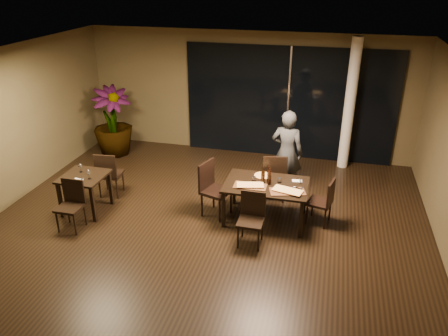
# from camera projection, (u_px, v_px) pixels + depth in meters

# --- Properties ---
(ground) EXTENTS (8.00, 8.00, 0.00)m
(ground) POSITION_uv_depth(u_px,v_px,m) (202.00, 235.00, 7.74)
(ground) COLOR black
(ground) RESTS_ON ground
(wall_back) EXTENTS (8.00, 0.10, 3.00)m
(wall_back) POSITION_uv_depth(u_px,v_px,m) (248.00, 94.00, 10.67)
(wall_back) COLOR brown
(wall_back) RESTS_ON ground
(ceiling) EXTENTS (8.00, 8.00, 0.04)m
(ceiling) POSITION_uv_depth(u_px,v_px,m) (197.00, 64.00, 6.47)
(ceiling) COLOR white
(ceiling) RESTS_ON wall_back
(window_panel) EXTENTS (5.00, 0.06, 2.70)m
(window_panel) POSITION_uv_depth(u_px,v_px,m) (288.00, 103.00, 10.43)
(window_panel) COLOR black
(window_panel) RESTS_ON ground
(column) EXTENTS (0.24, 0.24, 3.00)m
(column) POSITION_uv_depth(u_px,v_px,m) (350.00, 105.00, 9.78)
(column) COLOR white
(column) RESTS_ON ground
(main_table) EXTENTS (1.50, 1.00, 0.75)m
(main_table) POSITION_uv_depth(u_px,v_px,m) (266.00, 187.00, 7.93)
(main_table) COLOR black
(main_table) RESTS_ON ground
(side_table) EXTENTS (0.80, 0.80, 0.75)m
(side_table) POSITION_uv_depth(u_px,v_px,m) (84.00, 182.00, 8.27)
(side_table) COLOR black
(side_table) RESTS_ON ground
(chair_main_far) EXTENTS (0.56, 0.56, 1.02)m
(chair_main_far) POSITION_uv_depth(u_px,v_px,m) (274.00, 175.00, 8.66)
(chair_main_far) COLOR black
(chair_main_far) RESTS_ON ground
(chair_main_near) EXTENTS (0.43, 0.43, 0.92)m
(chair_main_near) POSITION_uv_depth(u_px,v_px,m) (252.00, 216.00, 7.35)
(chair_main_near) COLOR black
(chair_main_near) RESTS_ON ground
(chair_main_left) EXTENTS (0.62, 0.62, 1.05)m
(chair_main_left) POSITION_uv_depth(u_px,v_px,m) (212.00, 186.00, 8.18)
(chair_main_left) COLOR black
(chair_main_left) RESTS_ON ground
(chair_main_right) EXTENTS (0.50, 0.50, 0.89)m
(chair_main_right) POSITION_uv_depth(u_px,v_px,m) (324.00, 200.00, 7.89)
(chair_main_right) COLOR black
(chair_main_right) RESTS_ON ground
(chair_side_far) EXTENTS (0.49, 0.49, 0.97)m
(chair_side_far) POSITION_uv_depth(u_px,v_px,m) (108.00, 172.00, 8.83)
(chair_side_far) COLOR black
(chair_side_far) RESTS_ON ground
(chair_side_near) EXTENTS (0.42, 0.42, 0.91)m
(chair_side_near) POSITION_uv_depth(u_px,v_px,m) (72.00, 202.00, 7.79)
(chair_side_near) COLOR black
(chair_side_near) RESTS_ON ground
(diner) EXTENTS (0.65, 0.47, 1.78)m
(diner) POSITION_uv_depth(u_px,v_px,m) (287.00, 153.00, 8.87)
(diner) COLOR #2D3032
(diner) RESTS_ON ground
(potted_plant) EXTENTS (1.31, 1.31, 1.70)m
(potted_plant) POSITION_uv_depth(u_px,v_px,m) (113.00, 121.00, 10.76)
(potted_plant) COLOR #224D19
(potted_plant) RESTS_ON ground
(pizza_board_left) EXTENTS (0.59, 0.30, 0.01)m
(pizza_board_left) POSITION_uv_depth(u_px,v_px,m) (250.00, 186.00, 7.80)
(pizza_board_left) COLOR #4B2E18
(pizza_board_left) RESTS_ON main_table
(pizza_board_right) EXTENTS (0.67, 0.46, 0.01)m
(pizza_board_right) POSITION_uv_depth(u_px,v_px,m) (287.00, 192.00, 7.61)
(pizza_board_right) COLOR #4B2918
(pizza_board_right) RESTS_ON main_table
(oblong_pizza_left) EXTENTS (0.50, 0.31, 0.02)m
(oblong_pizza_left) POSITION_uv_depth(u_px,v_px,m) (250.00, 185.00, 7.80)
(oblong_pizza_left) COLOR maroon
(oblong_pizza_left) RESTS_ON pizza_board_left
(oblong_pizza_right) EXTENTS (0.54, 0.34, 0.02)m
(oblong_pizza_right) POSITION_uv_depth(u_px,v_px,m) (288.00, 191.00, 7.61)
(oblong_pizza_right) COLOR maroon
(oblong_pizza_right) RESTS_ON pizza_board_right
(round_pizza) EXTENTS (0.31, 0.31, 0.01)m
(round_pizza) POSITION_uv_depth(u_px,v_px,m) (263.00, 176.00, 8.19)
(round_pizza) COLOR red
(round_pizza) RESTS_ON main_table
(bottle_a) EXTENTS (0.07, 0.07, 0.32)m
(bottle_a) POSITION_uv_depth(u_px,v_px,m) (263.00, 175.00, 7.86)
(bottle_a) COLOR black
(bottle_a) RESTS_ON main_table
(bottle_b) EXTENTS (0.07, 0.07, 0.31)m
(bottle_b) POSITION_uv_depth(u_px,v_px,m) (269.00, 176.00, 7.83)
(bottle_b) COLOR black
(bottle_b) RESTS_ON main_table
(bottle_c) EXTENTS (0.07, 0.07, 0.30)m
(bottle_c) POSITION_uv_depth(u_px,v_px,m) (269.00, 174.00, 7.93)
(bottle_c) COLOR black
(bottle_c) RESTS_ON main_table
(tumbler_left) EXTENTS (0.07, 0.07, 0.08)m
(tumbler_left) POSITION_uv_depth(u_px,v_px,m) (254.00, 179.00, 8.00)
(tumbler_left) COLOR white
(tumbler_left) RESTS_ON main_table
(tumbler_right) EXTENTS (0.07, 0.07, 0.09)m
(tumbler_right) POSITION_uv_depth(u_px,v_px,m) (280.00, 180.00, 7.94)
(tumbler_right) COLOR white
(tumbler_right) RESTS_ON main_table
(napkin_near) EXTENTS (0.20, 0.16, 0.01)m
(napkin_near) POSITION_uv_depth(u_px,v_px,m) (297.00, 189.00, 7.70)
(napkin_near) COLOR silver
(napkin_near) RESTS_ON main_table
(napkin_far) EXTENTS (0.19, 0.12, 0.01)m
(napkin_far) POSITION_uv_depth(u_px,v_px,m) (297.00, 181.00, 7.99)
(napkin_far) COLOR white
(napkin_far) RESTS_ON main_table
(wine_glass_a) EXTENTS (0.07, 0.07, 0.16)m
(wine_glass_a) POSITION_uv_depth(u_px,v_px,m) (80.00, 168.00, 8.32)
(wine_glass_a) COLOR white
(wine_glass_a) RESTS_ON side_table
(wine_glass_b) EXTENTS (0.07, 0.07, 0.16)m
(wine_glass_b) POSITION_uv_depth(u_px,v_px,m) (89.00, 175.00, 8.06)
(wine_glass_b) COLOR white
(wine_glass_b) RESTS_ON side_table
(side_napkin) EXTENTS (0.20, 0.14, 0.01)m
(side_napkin) POSITION_uv_depth(u_px,v_px,m) (78.00, 180.00, 8.02)
(side_napkin) COLOR white
(side_napkin) RESTS_ON side_table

